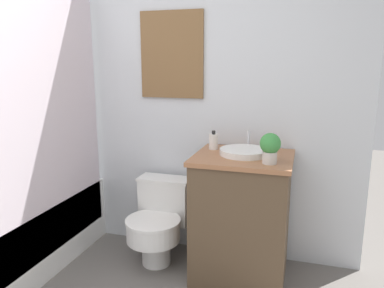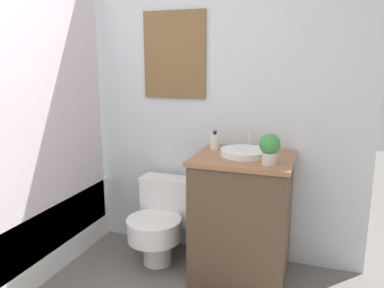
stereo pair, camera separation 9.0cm
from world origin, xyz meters
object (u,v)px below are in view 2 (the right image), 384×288
at_px(toilet, 160,219).
at_px(potted_plant, 270,147).
at_px(soap_bottle, 215,142).
at_px(sink, 245,152).

distance_m(toilet, potted_plant, 1.06).
distance_m(toilet, soap_bottle, 0.73).
height_order(toilet, soap_bottle, soap_bottle).
distance_m(sink, soap_bottle, 0.26).
xyz_separation_m(toilet, potted_plant, (0.81, -0.18, 0.66)).
relative_size(sink, soap_bottle, 2.71).
xyz_separation_m(sink, soap_bottle, (-0.24, 0.10, 0.04)).
bearing_deg(toilet, potted_plant, -12.80).
height_order(toilet, sink, sink).
relative_size(toilet, soap_bottle, 4.59).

